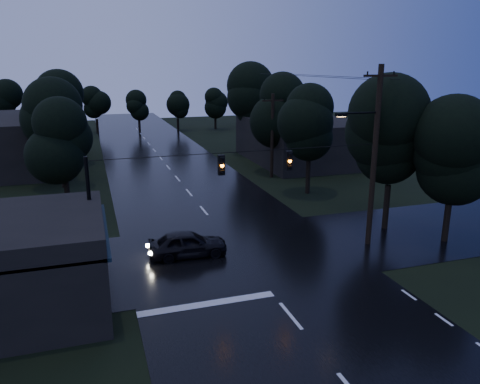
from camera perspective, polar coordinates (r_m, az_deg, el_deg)
main_road at (r=42.49m, az=-7.62°, el=1.60°), size 12.00×120.00×0.02m
cross_street at (r=25.80m, az=-0.19°, el=-7.43°), size 60.00×9.00×0.02m
building_far_right at (r=50.07m, az=7.45°, el=6.25°), size 10.00×14.00×4.40m
building_far_left at (r=51.65m, az=-25.38°, el=5.52°), size 10.00×16.00×5.00m
utility_pole_main at (r=26.58m, az=15.93°, el=4.50°), size 3.50×0.30×10.00m
utility_pole_far at (r=42.12m, az=3.95°, el=6.96°), size 2.00×0.30×7.50m
anchor_pole_left at (r=22.76m, az=-17.71°, el=-3.29°), size 0.18×0.18×6.00m
span_signals at (r=23.50m, az=1.85°, el=3.69°), size 15.00×0.37×1.12m
tree_corner_near at (r=29.55m, az=18.11°, el=6.82°), size 4.48×4.48×9.44m
tree_corner_far at (r=28.64m, az=24.74°, el=4.39°), size 3.92×3.92×8.26m
tree_left_a at (r=33.05m, az=-20.91°, el=6.08°), size 3.92×3.92×8.26m
tree_left_b at (r=40.96m, az=-21.36°, el=8.17°), size 4.20×4.20×8.85m
tree_left_c at (r=50.90m, az=-21.54°, el=9.78°), size 4.48×4.48×9.44m
tree_right_a at (r=36.74m, az=8.53°, el=8.34°), size 4.20×4.20×8.85m
tree_right_b at (r=44.20m, az=4.61°, el=10.10°), size 4.48×4.48×9.44m
tree_right_c at (r=53.70m, az=1.07°, el=11.46°), size 4.76×4.76×10.03m
car at (r=25.28m, az=-6.38°, el=-6.29°), size 4.26×1.89×1.42m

